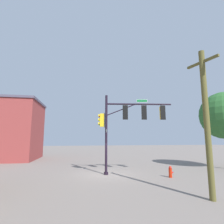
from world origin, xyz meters
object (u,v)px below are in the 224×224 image
brick_building (3,130)px  signal_pole_assembly (127,119)px  utility_pole (207,119)px  tree_mid (224,115)px  fire_hydrant (170,172)px

brick_building → signal_pole_assembly: bearing=-40.1°
utility_pole → tree_mid: (7.88, 7.53, 1.32)m
signal_pole_assembly → utility_pole: size_ratio=0.88×
signal_pole_assembly → fire_hydrant: bearing=-30.3°
fire_hydrant → tree_mid: bearing=19.0°
fire_hydrant → brick_building: (-17.37, 13.91, 3.69)m
utility_pole → fire_hydrant: utility_pole is taller
signal_pole_assembly → brick_building: size_ratio=0.69×
fire_hydrant → brick_building: 22.56m
utility_pole → tree_mid: size_ratio=0.99×
signal_pole_assembly → brick_building: (-14.52, 12.24, -0.45)m
signal_pole_assembly → brick_building: 19.00m
signal_pole_assembly → tree_mid: (10.24, 0.88, 0.63)m
signal_pole_assembly → tree_mid: 10.30m
signal_pole_assembly → utility_pole: (2.36, -6.65, -0.69)m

